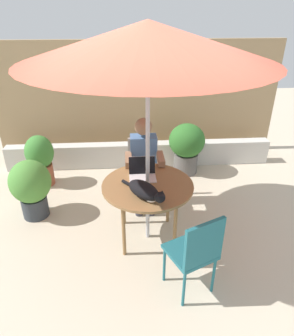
{
  "coord_description": "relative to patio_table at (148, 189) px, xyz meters",
  "views": [
    {
      "loc": [
        -0.21,
        -2.87,
        2.5
      ],
      "look_at": [
        0.0,
        0.1,
        0.89
      ],
      "focal_mm": 32.78,
      "sensor_mm": 36.0,
      "label": 1
    }
  ],
  "objects": [
    {
      "name": "patio_umbrella",
      "position": [
        0.0,
        0.0,
        1.52
      ],
      "size": [
        2.34,
        2.34,
        2.38
      ],
      "color": "#B7B7BC",
      "rests_on": "ground"
    },
    {
      "name": "cat",
      "position": [
        -0.04,
        -0.27,
        0.15
      ],
      "size": [
        0.43,
        0.54,
        0.17
      ],
      "color": "black",
      "rests_on": "patio_table"
    },
    {
      "name": "fence_back",
      "position": [
        0.0,
        2.44,
        0.32
      ],
      "size": [
        4.95,
        0.08,
        1.99
      ],
      "primitive_type": "cube",
      "color": "tan",
      "rests_on": "ground"
    },
    {
      "name": "potted_plant_corner",
      "position": [
        0.74,
        1.58,
        -0.2
      ],
      "size": [
        0.57,
        0.57,
        0.83
      ],
      "color": "#595654",
      "rests_on": "ground"
    },
    {
      "name": "planter_wall_low",
      "position": [
        0.0,
        1.87,
        -0.47
      ],
      "size": [
        4.46,
        0.2,
        0.41
      ],
      "primitive_type": "cube",
      "color": "beige",
      "rests_on": "ground"
    },
    {
      "name": "ground_plane",
      "position": [
        0.0,
        0.0,
        -0.68
      ],
      "size": [
        14.0,
        14.0,
        0.0
      ],
      "primitive_type": "plane",
      "color": "beige"
    },
    {
      "name": "laptop",
      "position": [
        -0.05,
        0.19,
        0.13
      ],
      "size": [
        0.3,
        0.25,
        0.21
      ],
      "color": "silver",
      "rests_on": "patio_table"
    },
    {
      "name": "chair_occupied",
      "position": [
        0.0,
        0.83,
        -0.14
      ],
      "size": [
        0.4,
        0.4,
        0.91
      ],
      "color": "#B2A899",
      "rests_on": "ground"
    },
    {
      "name": "potted_plant_by_chair",
      "position": [
        -1.45,
        0.53,
        -0.22
      ],
      "size": [
        0.52,
        0.52,
        0.8
      ],
      "color": "#33383D",
      "rests_on": "ground"
    },
    {
      "name": "potted_plant_near_fence",
      "position": [
        -1.52,
        1.35,
        -0.23
      ],
      "size": [
        0.42,
        0.42,
        0.8
      ],
      "color": "#9E5138",
      "rests_on": "ground"
    },
    {
      "name": "patio_table",
      "position": [
        0.0,
        0.0,
        0.0
      ],
      "size": [
        1.01,
        1.01,
        0.74
      ],
      "color": "olive",
      "rests_on": "ground"
    },
    {
      "name": "person_seated",
      "position": [
        0.0,
        0.67,
        0.03
      ],
      "size": [
        0.48,
        0.48,
        1.25
      ],
      "color": "#4C72A5",
      "rests_on": "ground"
    },
    {
      "name": "chair_empty",
      "position": [
        0.38,
        -0.83,
        -0.14
      ],
      "size": [
        0.53,
        0.53,
        0.91
      ],
      "color": "#1E606B",
      "rests_on": "ground"
    }
  ]
}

